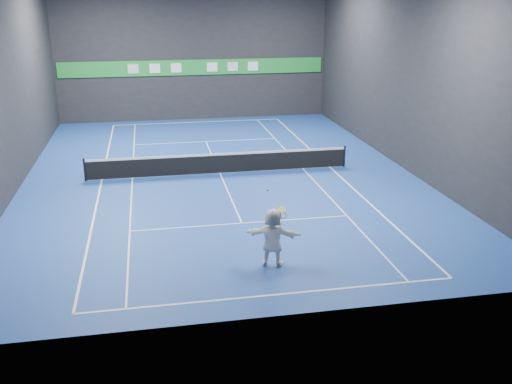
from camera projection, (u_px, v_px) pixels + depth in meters
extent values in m
plane|color=#1A3F93|center=(220.00, 173.00, 27.23)|extent=(26.00, 26.00, 0.00)
cube|color=black|center=(194.00, 52.00, 37.83)|extent=(18.00, 0.10, 9.00)
cube|color=black|center=(285.00, 152.00, 13.69)|extent=(18.00, 0.10, 9.00)
cube|color=black|center=(7.00, 84.00, 24.17)|extent=(0.10, 26.00, 9.00)
cube|color=black|center=(404.00, 74.00, 27.35)|extent=(0.10, 26.00, 9.00)
cube|color=white|center=(274.00, 295.00, 16.19)|extent=(10.98, 0.08, 0.01)
cube|color=white|center=(197.00, 122.00, 38.27)|extent=(10.98, 0.08, 0.01)
cube|color=white|center=(102.00, 180.00, 26.26)|extent=(0.08, 23.78, 0.01)
cube|color=white|center=(330.00, 167.00, 28.20)|extent=(0.08, 23.78, 0.01)
cube|color=white|center=(132.00, 178.00, 26.50)|extent=(0.06, 23.78, 0.01)
cube|color=white|center=(303.00, 169.00, 27.95)|extent=(0.06, 23.78, 0.01)
cube|color=white|center=(242.00, 223.00, 21.28)|extent=(8.23, 0.06, 0.01)
cube|color=white|center=(206.00, 142.00, 33.17)|extent=(8.23, 0.06, 0.01)
cube|color=white|center=(220.00, 173.00, 27.23)|extent=(0.06, 12.80, 0.01)
imported|color=white|center=(273.00, 237.00, 17.70)|extent=(1.83, 1.11, 1.88)
sphere|color=#AFD223|center=(268.00, 190.00, 17.15)|extent=(0.06, 0.06, 0.06)
cylinder|color=black|center=(85.00, 170.00, 25.96)|extent=(0.10, 0.10, 1.07)
cylinder|color=black|center=(344.00, 156.00, 28.15)|extent=(0.10, 0.10, 1.07)
cube|color=black|center=(220.00, 164.00, 27.07)|extent=(12.40, 0.03, 0.86)
cube|color=white|center=(220.00, 154.00, 26.92)|extent=(12.40, 0.04, 0.10)
cube|color=green|center=(194.00, 67.00, 38.10)|extent=(17.64, 0.06, 1.00)
cube|color=silver|center=(133.00, 69.00, 37.34)|extent=(0.70, 0.04, 0.60)
cube|color=white|center=(155.00, 68.00, 37.58)|extent=(0.70, 0.04, 0.60)
cube|color=white|center=(176.00, 68.00, 37.83)|extent=(0.70, 0.04, 0.60)
cube|color=white|center=(212.00, 67.00, 38.25)|extent=(0.70, 0.04, 0.60)
cube|color=silver|center=(233.00, 67.00, 38.50)|extent=(0.70, 0.04, 0.60)
cube|color=white|center=(253.00, 66.00, 38.75)|extent=(0.70, 0.04, 0.60)
torus|color=red|center=(282.00, 215.00, 17.57)|extent=(0.42, 0.38, 0.24)
cylinder|color=#C0DE4E|center=(282.00, 210.00, 17.51)|extent=(0.38, 0.35, 0.15)
cylinder|color=red|center=(281.00, 214.00, 17.56)|extent=(0.06, 0.08, 0.18)
cylinder|color=yellow|center=(281.00, 225.00, 17.66)|extent=(0.08, 0.17, 0.25)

